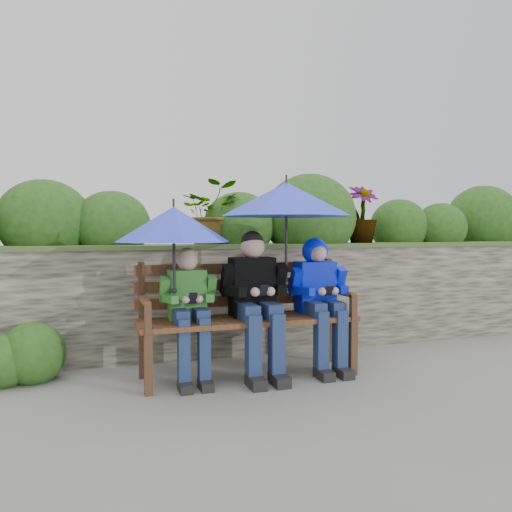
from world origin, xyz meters
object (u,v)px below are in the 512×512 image
object	(u,v)px
park_bench	(246,310)
boy_middle	(256,296)
boy_left	(189,305)
umbrella_right	(286,199)
boy_right	(320,291)
umbrella_left	(174,224)

from	to	relation	value
park_bench	boy_middle	distance (m)	0.16
boy_left	umbrella_right	bearing A→B (deg)	1.15
park_bench	boy_right	distance (m)	0.64
park_bench	boy_right	size ratio (longest dim) A/B	1.58
park_bench	umbrella_right	distance (m)	0.95
park_bench	boy_left	bearing A→B (deg)	-171.49
park_bench	boy_left	world-z (taller)	boy_left
park_bench	umbrella_left	distance (m)	0.91
boy_left	umbrella_right	world-z (taller)	umbrella_right
park_bench	umbrella_left	size ratio (longest dim) A/B	2.01
boy_left	boy_right	xyz separation A→B (m)	(1.09, 0.01, 0.07)
boy_left	boy_middle	world-z (taller)	boy_middle
park_bench	boy_right	xyz separation A→B (m)	(0.62, -0.07, 0.14)
boy_right	umbrella_left	world-z (taller)	umbrella_left
boy_right	umbrella_left	size ratio (longest dim) A/B	1.28
boy_middle	umbrella_right	distance (m)	0.81
boy_middle	boy_right	size ratio (longest dim) A/B	1.05
umbrella_left	umbrella_right	distance (m)	0.94
boy_middle	boy_right	bearing A→B (deg)	1.87
umbrella_right	boy_middle	bearing A→B (deg)	-173.82
park_bench	umbrella_left	world-z (taller)	umbrella_left
park_bench	umbrella_right	world-z (taller)	umbrella_right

